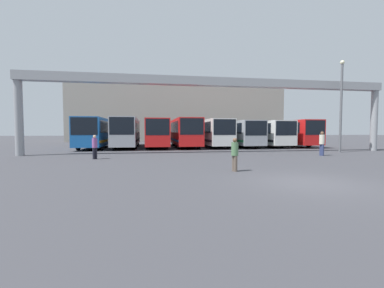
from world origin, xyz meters
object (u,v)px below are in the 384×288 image
bus_slot_2 (156,132)px  bus_slot_4 (212,132)px  bus_slot_6 (261,132)px  pedestrian_near_left (322,143)px  bus_slot_0 (96,131)px  pedestrian_near_right (235,154)px  bus_slot_7 (285,132)px  bus_slot_3 (185,131)px  pedestrian_mid_right (95,146)px  lamp_post (341,103)px  bus_slot_5 (238,132)px  bus_slot_1 (127,131)px

bus_slot_2 → bus_slot_4: (6.64, -0.94, 0.00)m
bus_slot_6 → pedestrian_near_left: bus_slot_6 is taller
bus_slot_0 → pedestrian_near_right: bus_slot_0 is taller
pedestrian_near_right → pedestrian_near_left: (9.14, 6.26, 0.15)m
bus_slot_6 → bus_slot_7: bus_slot_7 is taller
bus_slot_3 → bus_slot_6: bus_slot_3 is taller
bus_slot_2 → bus_slot_7: 16.61m
pedestrian_mid_right → bus_slot_4: bearing=-3.3°
pedestrian_mid_right → pedestrian_near_left: bearing=-51.0°
bus_slot_3 → lamp_post: lamp_post is taller
bus_slot_5 → bus_slot_1: bearing=176.9°
bus_slot_5 → bus_slot_4: bearing=-175.9°
bus_slot_2 → bus_slot_3: 3.47m
bus_slot_0 → bus_slot_6: 19.96m
pedestrian_near_right → pedestrian_near_left: pedestrian_near_left is taller
bus_slot_4 → bus_slot_6: bearing=8.4°
bus_slot_0 → pedestrian_mid_right: size_ratio=6.23×
bus_slot_4 → lamp_post: bearing=-45.8°
bus_slot_1 → bus_slot_6: 16.61m
bus_slot_5 → pedestrian_near_right: (-6.81, -18.50, -0.92)m
bus_slot_5 → pedestrian_mid_right: size_ratio=6.59×
bus_slot_5 → bus_slot_7: size_ratio=0.86×
bus_slot_1 → bus_slot_7: size_ratio=0.98×
pedestrian_mid_right → pedestrian_near_left: (16.73, -0.34, 0.13)m
bus_slot_0 → pedestrian_mid_right: 11.87m
bus_slot_0 → lamp_post: bearing=-22.8°
lamp_post → bus_slot_7: bearing=86.2°
bus_slot_1 → bus_slot_4: 10.01m
bus_slot_2 → bus_slot_4: 6.71m
bus_slot_2 → bus_slot_6: bus_slot_2 is taller
bus_slot_5 → bus_slot_7: (6.64, 0.86, 0.06)m
bus_slot_5 → bus_slot_6: (3.32, 0.75, -0.00)m
bus_slot_0 → bus_slot_3: 9.96m
pedestrian_mid_right → pedestrian_near_left: pedestrian_near_left is taller
bus_slot_5 → lamp_post: bearing=-58.7°
bus_slot_3 → pedestrian_near_right: bus_slot_3 is taller
pedestrian_near_right → bus_slot_3: bearing=165.8°
bus_slot_0 → bus_slot_4: bearing=0.2°
bus_slot_4 → pedestrian_mid_right: bus_slot_4 is taller
lamp_post → pedestrian_near_left: bearing=-145.5°
bus_slot_1 → bus_slot_5: bus_slot_1 is taller
bus_slot_5 → lamp_post: 11.73m
bus_slot_4 → pedestrian_near_right: bearing=-100.8°
bus_slot_6 → bus_slot_7: (3.32, 0.11, 0.06)m
pedestrian_mid_right → bus_slot_6: bearing=-14.3°
bus_slot_4 → pedestrian_near_left: 13.29m
bus_slot_1 → bus_slot_2: (3.32, -0.03, -0.07)m
pedestrian_near_right → bus_slot_0: bearing=-165.4°
bus_slot_3 → bus_slot_4: size_ratio=0.99×
bus_slot_5 → lamp_post: (5.94, -9.76, 2.64)m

